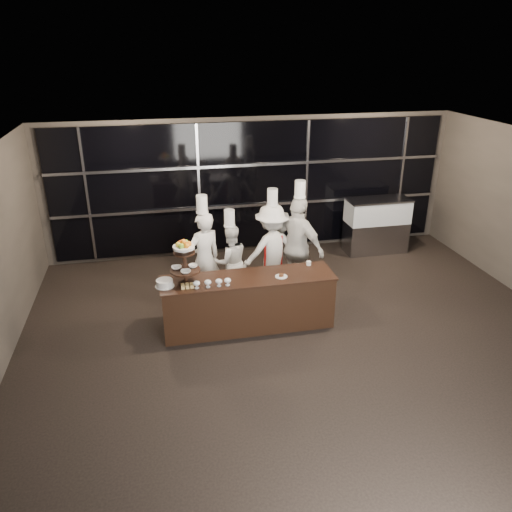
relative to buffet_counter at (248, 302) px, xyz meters
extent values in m
plane|color=black|center=(0.78, -1.67, -0.47)|extent=(10.00, 10.00, 0.00)
plane|color=black|center=(0.78, -1.67, 2.53)|extent=(10.00, 10.00, 0.00)
plane|color=#473F38|center=(0.78, 3.33, 1.03)|extent=(9.00, 0.00, 9.00)
cube|color=black|center=(0.78, 3.27, 1.03)|extent=(8.60, 0.04, 2.80)
cube|color=#A5A5AA|center=(0.78, 3.22, 0.63)|extent=(8.60, 0.06, 0.06)
cube|color=#A5A5AA|center=(0.78, 3.22, 1.53)|extent=(8.60, 0.06, 0.06)
cube|color=#A5A5AA|center=(-2.72, 3.24, 1.03)|extent=(0.05, 0.05, 2.80)
cube|color=#A5A5AA|center=(-0.42, 3.24, 1.03)|extent=(0.05, 0.05, 2.80)
cube|color=#A5A5AA|center=(1.98, 3.24, 1.03)|extent=(0.05, 0.05, 2.80)
cube|color=#A5A5AA|center=(4.28, 3.24, 1.03)|extent=(0.05, 0.05, 2.80)
cube|color=black|center=(0.00, 0.00, -0.02)|extent=(2.80, 0.70, 0.90)
cube|color=black|center=(0.00, 0.00, 0.44)|extent=(2.84, 0.74, 0.03)
cylinder|color=black|center=(-1.00, 0.00, 0.47)|extent=(0.24, 0.24, 0.03)
cylinder|color=black|center=(-1.00, 0.00, 0.80)|extent=(0.06, 0.06, 0.70)
cylinder|color=black|center=(-1.00, 0.00, 0.67)|extent=(0.48, 0.48, 0.02)
cylinder|color=black|center=(-1.00, 0.00, 0.97)|extent=(0.34, 0.34, 0.02)
cylinder|color=white|center=(-1.00, 0.00, 1.02)|extent=(0.10, 0.10, 0.06)
cylinder|color=white|center=(-1.00, 0.00, 1.07)|extent=(0.34, 0.34, 0.04)
sphere|color=orange|center=(-0.92, 0.00, 1.11)|extent=(0.09, 0.09, 0.09)
sphere|color=#83C031|center=(-0.96, 0.07, 1.11)|extent=(0.09, 0.09, 0.09)
sphere|color=#FC5615|center=(-1.04, 0.07, 1.11)|extent=(0.09, 0.09, 0.09)
sphere|color=yellow|center=(-1.08, 0.00, 1.11)|extent=(0.09, 0.09, 0.09)
sphere|color=#7CA32A|center=(-1.04, -0.07, 1.11)|extent=(0.09, 0.09, 0.09)
sphere|color=orange|center=(-0.96, -0.07, 1.11)|extent=(0.09, 0.09, 0.09)
sphere|color=orange|center=(-1.00, 0.00, 1.15)|extent=(0.09, 0.09, 0.09)
imported|color=white|center=(-1.13, 0.06, 0.71)|extent=(0.16, 0.16, 0.04)
imported|color=white|center=(-0.87, 0.06, 0.71)|extent=(0.15, 0.15, 0.05)
imported|color=white|center=(-1.00, -0.12, 0.71)|extent=(0.16, 0.16, 0.04)
cylinder|color=silver|center=(-0.85, -0.22, 0.46)|extent=(0.07, 0.07, 0.01)
cylinder|color=silver|center=(-0.85, -0.22, 0.49)|extent=(0.02, 0.02, 0.05)
ellipsoid|color=silver|center=(-0.85, -0.22, 0.54)|extent=(0.11, 0.11, 0.08)
ellipsoid|color=#23CA51|center=(-0.85, -0.22, 0.54)|extent=(0.08, 0.08, 0.05)
cylinder|color=silver|center=(-0.68, -0.22, 0.46)|extent=(0.07, 0.07, 0.01)
cylinder|color=silver|center=(-0.68, -0.22, 0.49)|extent=(0.02, 0.02, 0.05)
ellipsoid|color=silver|center=(-0.68, -0.22, 0.54)|extent=(0.11, 0.11, 0.08)
ellipsoid|color=red|center=(-0.68, -0.22, 0.54)|extent=(0.08, 0.08, 0.05)
cylinder|color=silver|center=(-0.50, -0.22, 0.46)|extent=(0.07, 0.07, 0.01)
cylinder|color=silver|center=(-0.50, -0.22, 0.49)|extent=(0.02, 0.02, 0.05)
ellipsoid|color=silver|center=(-0.50, -0.22, 0.54)|extent=(0.11, 0.11, 0.08)
ellipsoid|color=beige|center=(-0.50, -0.22, 0.54)|extent=(0.08, 0.08, 0.05)
cylinder|color=silver|center=(-0.37, -0.22, 0.46)|extent=(0.07, 0.07, 0.01)
cylinder|color=silver|center=(-0.37, -0.22, 0.49)|extent=(0.02, 0.02, 0.05)
ellipsoid|color=silver|center=(-0.37, -0.22, 0.54)|extent=(0.11, 0.11, 0.08)
ellipsoid|color=#533014|center=(-0.37, -0.22, 0.54)|extent=(0.08, 0.08, 0.05)
cylinder|color=white|center=(-1.33, -0.05, 0.46)|extent=(0.30, 0.30, 0.01)
cylinder|color=white|center=(-1.33, -0.05, 0.51)|extent=(0.26, 0.26, 0.10)
cube|color=#E0BC6D|center=(-1.06, -0.20, 0.48)|extent=(0.06, 0.06, 0.05)
cube|color=#E0BC6D|center=(-0.99, -0.20, 0.48)|extent=(0.06, 0.06, 0.05)
cube|color=#E0BC6D|center=(-0.92, -0.20, 0.48)|extent=(0.06, 0.06, 0.05)
cube|color=#E0BC6D|center=(-1.06, -0.13, 0.48)|extent=(0.06, 0.06, 0.05)
cube|color=#E0BC6D|center=(-0.99, -0.13, 0.48)|extent=(0.06, 0.06, 0.05)
cube|color=#E0BC6D|center=(-0.92, -0.13, 0.48)|extent=(0.06, 0.06, 0.05)
cylinder|color=white|center=(0.54, -0.10, 0.46)|extent=(0.20, 0.20, 0.01)
cylinder|color=#4C2814|center=(0.54, -0.10, 0.49)|extent=(0.08, 0.08, 0.04)
cylinder|color=white|center=(1.11, 0.25, 0.49)|extent=(0.08, 0.08, 0.07)
cube|color=#A5A5AA|center=(3.47, 2.63, -0.12)|extent=(1.38, 0.59, 0.70)
cube|color=silver|center=(3.47, 2.63, 0.48)|extent=(1.38, 0.59, 0.50)
cube|color=#FFC67F|center=(3.47, 2.63, 0.48)|extent=(1.28, 0.49, 0.40)
cube|color=#A5A5AA|center=(3.47, 2.63, 0.75)|extent=(1.40, 0.61, 0.04)
imported|color=silver|center=(-0.60, 0.95, 0.41)|extent=(0.76, 0.65, 1.76)
cylinder|color=white|center=(-0.60, 0.95, 1.44)|extent=(0.19, 0.19, 0.30)
cylinder|color=white|center=(-0.60, 0.95, 1.30)|extent=(0.21, 0.21, 0.03)
imported|color=white|center=(-0.10, 1.17, 0.23)|extent=(0.74, 0.62, 1.40)
cylinder|color=white|center=(-0.10, 1.17, 1.08)|extent=(0.19, 0.19, 0.30)
cylinder|color=white|center=(-0.10, 1.17, 0.94)|extent=(0.21, 0.21, 0.03)
imported|color=white|center=(0.68, 1.15, 0.41)|extent=(1.25, 0.89, 1.74)
cylinder|color=white|center=(0.68, 1.15, 1.43)|extent=(0.19, 0.19, 0.30)
cylinder|color=white|center=(0.68, 1.15, 1.28)|extent=(0.21, 0.21, 0.03)
cube|color=#A8100C|center=(0.68, 1.03, 0.41)|extent=(0.34, 0.03, 0.65)
imported|color=silver|center=(1.13, 0.96, 0.49)|extent=(1.04, 1.18, 1.92)
cylinder|color=white|center=(1.13, 0.96, 1.60)|extent=(0.19, 0.19, 0.30)
cylinder|color=white|center=(1.13, 0.96, 1.46)|extent=(0.21, 0.21, 0.03)
camera|label=1|loc=(-1.39, -7.16, 3.98)|focal=35.00mm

